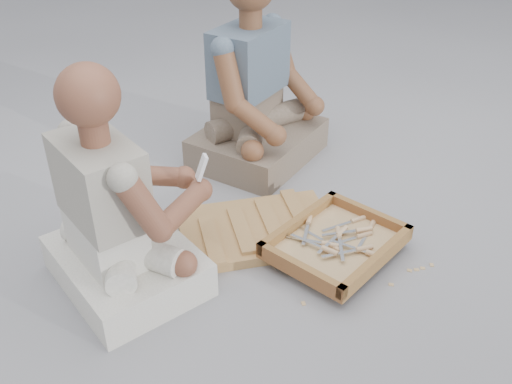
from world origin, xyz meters
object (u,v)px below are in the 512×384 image
tool_tray (336,243)px  companion (256,99)px  carved_panel (257,230)px  craftsman (118,217)px

tool_tray → companion: size_ratio=0.62×
carved_panel → craftsman: size_ratio=0.74×
carved_panel → craftsman: craftsman is taller
carved_panel → companion: size_ratio=0.66×
tool_tray → companion: companion is taller
tool_tray → craftsman: 0.88m
carved_panel → companion: 0.77m
companion → craftsman: bearing=5.6°
tool_tray → craftsman: bearing=159.7°
carved_panel → craftsman: 0.66m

